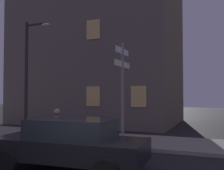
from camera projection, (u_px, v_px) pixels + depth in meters
name	position (u px, v px, depth m)	size (l,w,h in m)	color
sidewalk_kerb	(150.00, 142.00, 11.27)	(40.00, 3.09, 0.14)	gray
signpost	(122.00, 83.00, 10.88)	(0.12, 1.74, 4.12)	gray
street_lamp	(29.00, 67.00, 13.15)	(1.47, 0.28, 5.61)	#2D2D30
car_far_trailing	(70.00, 143.00, 7.34)	(4.48, 2.13, 1.45)	black
cyclist	(58.00, 133.00, 9.50)	(1.82, 0.33, 1.61)	black
building_left_block	(99.00, 23.00, 20.44)	(11.53, 7.86, 15.32)	#6B6056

